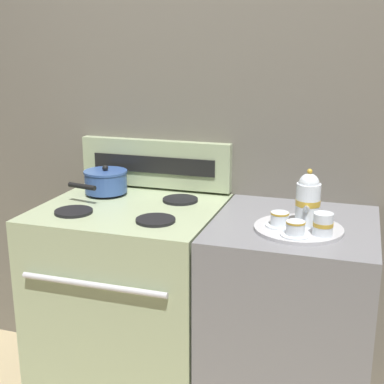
{
  "coord_description": "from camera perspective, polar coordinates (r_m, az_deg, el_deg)",
  "views": [
    {
      "loc": [
        0.6,
        -1.99,
        1.61
      ],
      "look_at": [
        -0.05,
        0.03,
        1.02
      ],
      "focal_mm": 50.0,
      "sensor_mm": 36.0,
      "label": 1
    }
  ],
  "objects": [
    {
      "name": "control_panel",
      "position": [
        2.54,
        -3.98,
        3.04
      ],
      "size": [
        0.74,
        0.05,
        0.22
      ],
      "color": "#9EAD84",
      "rests_on": "stove"
    },
    {
      "name": "teapot",
      "position": [
        2.03,
        12.27,
        -0.78
      ],
      "size": [
        0.09,
        0.15,
        0.22
      ],
      "color": "silver",
      "rests_on": "serving_tray"
    },
    {
      "name": "teacup_right",
      "position": [
        2.01,
        9.33,
        -2.89
      ],
      "size": [
        0.1,
        0.1,
        0.05
      ],
      "color": "silver",
      "rests_on": "serving_tray"
    },
    {
      "name": "wall_back",
      "position": [
        2.48,
        3.34,
        3.6
      ],
      "size": [
        6.0,
        0.05,
        2.2
      ],
      "color": "#666056",
      "rests_on": "ground"
    },
    {
      "name": "creamer_jug",
      "position": [
        1.95,
        13.81,
        -3.34
      ],
      "size": [
        0.07,
        0.07,
        0.08
      ],
      "color": "silver",
      "rests_on": "serving_tray"
    },
    {
      "name": "side_counter",
      "position": [
        2.3,
        10.3,
        -14.4
      ],
      "size": [
        0.63,
        0.66,
        0.94
      ],
      "color": "slate",
      "rests_on": "ground"
    },
    {
      "name": "serving_tray",
      "position": [
        2.03,
        11.28,
        -3.86
      ],
      "size": [
        0.33,
        0.33,
        0.01
      ],
      "color": "#B2B2B7",
      "rests_on": "side_counter"
    },
    {
      "name": "stove",
      "position": [
        2.47,
        -6.4,
        -12.03
      ],
      "size": [
        0.75,
        0.69,
        0.95
      ],
      "color": "#9EAD84",
      "rests_on": "ground"
    },
    {
      "name": "saucepan",
      "position": [
        2.48,
        -9.22,
        1.14
      ],
      "size": [
        0.2,
        0.29,
        0.13
      ],
      "color": "#335193",
      "rests_on": "stove"
    },
    {
      "name": "teacup_left",
      "position": [
        1.92,
        10.96,
        -3.86
      ],
      "size": [
        0.1,
        0.1,
        0.05
      ],
      "color": "silver",
      "rests_on": "serving_tray"
    }
  ]
}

